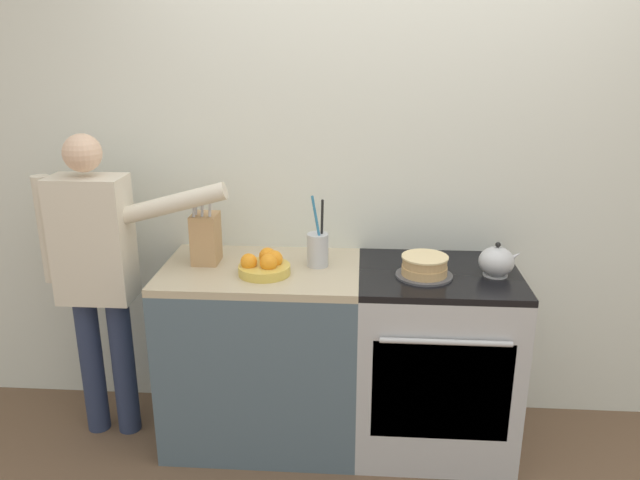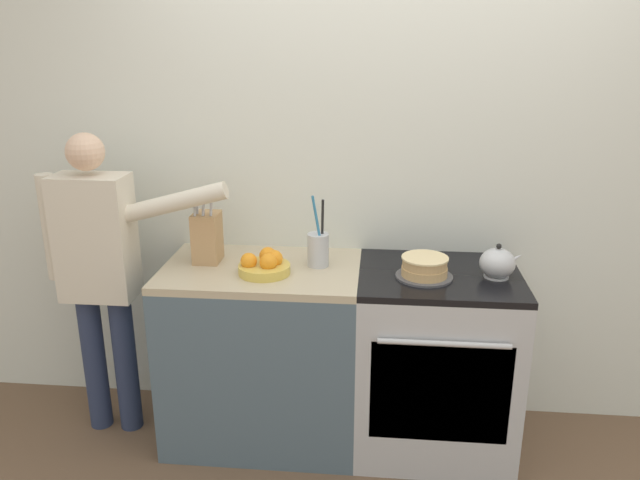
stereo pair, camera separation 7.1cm
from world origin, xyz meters
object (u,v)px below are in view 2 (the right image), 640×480
object	(u,v)px
knife_block	(207,237)
person_baker	(100,263)
utensil_crock	(318,249)
layer_cake	(425,268)
tea_kettle	(498,263)
fruit_bowl	(265,265)
stove_range	(434,360)

from	to	relation	value
knife_block	person_baker	distance (m)	0.52
utensil_crock	person_baker	bearing A→B (deg)	-176.19
layer_cake	tea_kettle	size ratio (longest dim) A/B	1.33
tea_kettle	utensil_crock	bearing A→B (deg)	175.18
utensil_crock	layer_cake	bearing A→B (deg)	-12.02
layer_cake	knife_block	distance (m)	1.02
fruit_bowl	person_baker	distance (m)	0.80
knife_block	utensil_crock	xyz separation A→B (m)	(0.53, -0.01, -0.04)
layer_cake	person_baker	bearing A→B (deg)	178.69
tea_kettle	fruit_bowl	distance (m)	1.03
stove_range	layer_cake	size ratio (longest dim) A/B	3.50
stove_range	knife_block	xyz separation A→B (m)	(-1.08, 0.06, 0.56)
fruit_bowl	knife_block	bearing A→B (deg)	156.30
stove_range	knife_block	distance (m)	1.22
layer_cake	utensil_crock	world-z (taller)	utensil_crock
stove_range	utensil_crock	size ratio (longest dim) A/B	2.60
stove_range	person_baker	bearing A→B (deg)	-179.16
tea_kettle	knife_block	xyz separation A→B (m)	(-1.33, 0.08, 0.05)
layer_cake	person_baker	xyz separation A→B (m)	(-1.51, 0.03, -0.04)
layer_cake	person_baker	size ratio (longest dim) A/B	0.17
fruit_bowl	person_baker	bearing A→B (deg)	176.49
tea_kettle	utensil_crock	distance (m)	0.80
stove_range	utensil_crock	bearing A→B (deg)	175.38
utensil_crock	fruit_bowl	size ratio (longest dim) A/B	1.45
stove_range	fruit_bowl	world-z (taller)	fruit_bowl
layer_cake	utensil_crock	xyz separation A→B (m)	(-0.48, 0.10, 0.04)
tea_kettle	knife_block	distance (m)	1.33
person_baker	stove_range	bearing A→B (deg)	10.46
layer_cake	person_baker	distance (m)	1.51
layer_cake	tea_kettle	world-z (taller)	tea_kettle
stove_range	person_baker	xyz separation A→B (m)	(-1.58, -0.02, 0.44)
utensil_crock	fruit_bowl	distance (m)	0.26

